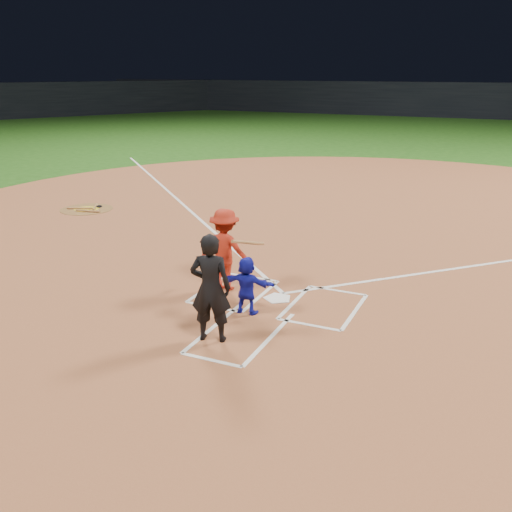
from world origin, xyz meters
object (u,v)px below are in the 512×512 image
at_px(on_deck_circle, 87,209).
at_px(catcher, 247,285).
at_px(umpire, 211,288).
at_px(home_plate, 278,298).
at_px(batter_at_plate, 225,250).

relative_size(on_deck_circle, catcher, 1.53).
height_order(catcher, umpire, umpire).
bearing_deg(home_plate, batter_at_plate, -2.14).
bearing_deg(batter_at_plate, home_plate, -2.14).
xyz_separation_m(umpire, batter_at_plate, (-0.86, 2.19, -0.08)).
bearing_deg(umpire, home_plate, -114.73).
bearing_deg(on_deck_circle, umpire, -38.65).
bearing_deg(home_plate, catcher, 72.63).
xyz_separation_m(home_plate, catcher, (-0.27, -0.88, 0.55)).
xyz_separation_m(home_plate, batter_at_plate, (-1.20, 0.04, 0.86)).
bearing_deg(on_deck_circle, batter_at_plate, -30.89).
distance_m(home_plate, catcher, 1.07).
relative_size(on_deck_circle, umpire, 0.90).
height_order(on_deck_circle, umpire, umpire).
height_order(catcher, batter_at_plate, batter_at_plate).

